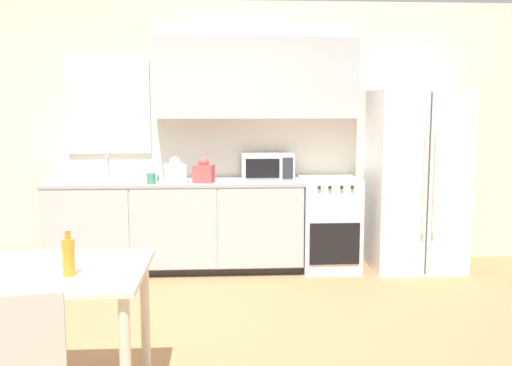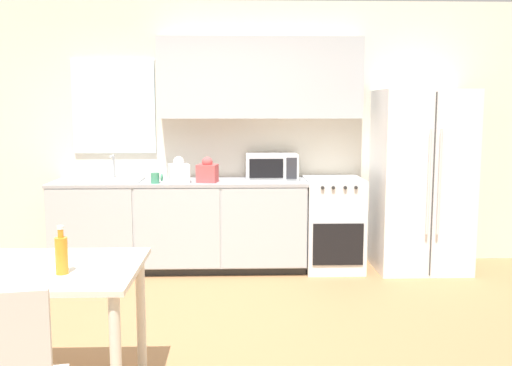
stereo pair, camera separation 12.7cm
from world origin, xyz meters
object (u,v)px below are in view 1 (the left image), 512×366
Objects in this scene: oven_range at (329,223)px; dining_table at (50,291)px; drink_bottle at (68,256)px; coffee_mug at (152,178)px; refrigerator at (416,180)px; microwave at (267,166)px.

dining_table is at bearing -127.07° from oven_range.
dining_table is at bearing 137.68° from drink_bottle.
dining_table is (-0.25, -2.46, -0.30)m from coffee_mug.
coffee_mug is 0.11× the size of dining_table.
drink_bottle is at bearing -123.91° from oven_range.
refrigerator is 3.86m from drink_bottle.
drink_bottle is (-1.24, -2.86, -0.15)m from microwave.
oven_range is at bearing 56.09° from drink_bottle.
drink_bottle is at bearing -92.52° from coffee_mug.
refrigerator reaches higher than drink_bottle.
coffee_mug is at bearing 87.48° from drink_bottle.
dining_table is at bearing -95.80° from coffee_mug.
refrigerator is 1.78× the size of dining_table.
coffee_mug is (-1.13, -0.28, -0.08)m from microwave.
drink_bottle reaches higher than dining_table.
oven_range is 8.08× the size of coffee_mug.
microwave is 0.51× the size of dining_table.
coffee_mug is (-2.62, -0.15, 0.06)m from refrigerator.
refrigerator reaches higher than microwave.
dining_table is at bearing -137.73° from refrigerator.
refrigerator is at bearing -2.20° from oven_range.
refrigerator is at bearing 42.27° from dining_table.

